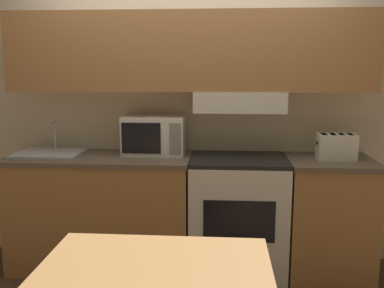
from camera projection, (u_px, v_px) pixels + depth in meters
ground_plane at (191, 253)px, 3.77m from camera, size 16.00×16.00×0.00m
wall_back at (192, 85)px, 3.44m from camera, size 5.22×0.38×2.55m
lower_counter_main at (102, 212)px, 3.46m from camera, size 1.44×0.59×0.93m
lower_counter_right_stub at (328, 217)px, 3.33m from camera, size 0.65×0.59×0.93m
stove_range at (238, 215)px, 3.38m from camera, size 0.74×0.57×0.93m
microwave at (154, 135)px, 3.42m from camera, size 0.49×0.31×0.30m
toaster at (336, 147)px, 3.22m from camera, size 0.29×0.16×0.20m
sink_basin at (49, 153)px, 3.40m from camera, size 0.51×0.39×0.25m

